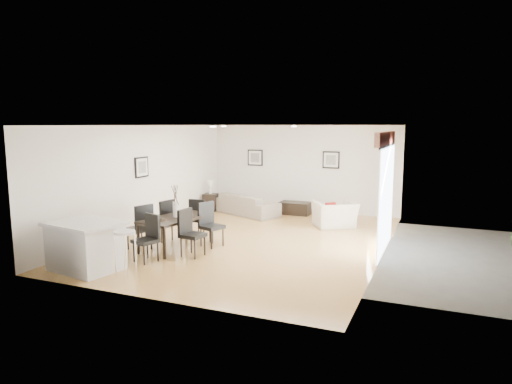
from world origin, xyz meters
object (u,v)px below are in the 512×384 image
at_px(dining_chair_head, 149,235).
at_px(dining_chair_foot, 199,216).
at_px(bar_stool, 125,237).
at_px(sofa, 247,204).
at_px(dining_chair_efar, 209,222).
at_px(coffee_table, 295,208).
at_px(side_table, 211,202).
at_px(dining_chair_enear, 189,230).
at_px(dining_chair_wfar, 164,218).
at_px(armchair, 335,214).
at_px(dining_table, 176,220).
at_px(kitchen_island, 86,245).
at_px(dining_chair_wnear, 141,225).

distance_m(dining_chair_head, dining_chair_foot, 2.08).
distance_m(dining_chair_head, bar_stool, 0.95).
height_order(sofa, dining_chair_efar, dining_chair_efar).
distance_m(coffee_table, side_table, 2.69).
distance_m(dining_chair_enear, dining_chair_foot, 1.56).
bearing_deg(dining_chair_enear, coffee_table, -1.32).
bearing_deg(dining_chair_wfar, dining_chair_enear, 66.13).
bearing_deg(sofa, dining_chair_enear, 122.31).
relative_size(armchair, dining_table, 0.59).
xyz_separation_m(dining_table, bar_stool, (0.18, -1.96, 0.08)).
height_order(sofa, dining_chair_head, dining_chair_head).
distance_m(dining_chair_enear, kitchen_island, 2.04).
distance_m(armchair, dining_table, 4.41).
height_order(sofa, dining_chair_foot, dining_chair_foot).
bearing_deg(dining_chair_foot, dining_chair_wnear, 68.09).
relative_size(dining_chair_foot, kitchen_island, 0.65).
xyz_separation_m(dining_chair_foot, coffee_table, (1.26, 3.67, -0.34)).
distance_m(armchair, dining_chair_enear, 4.41).
relative_size(dining_chair_wnear, kitchen_island, 0.69).
distance_m(dining_table, dining_chair_foot, 1.04).
relative_size(sofa, kitchen_island, 1.46).
relative_size(sofa, dining_chair_head, 2.27).
height_order(dining_chair_efar, bar_stool, dining_chair_efar).
relative_size(sofa, side_table, 3.89).
xyz_separation_m(dining_chair_enear, dining_chair_foot, (-0.59, 1.45, -0.02)).
relative_size(armchair, dining_chair_efar, 1.06).
xyz_separation_m(dining_chair_enear, dining_chair_efar, (0.00, 0.86, 0.00)).
height_order(sofa, bar_stool, bar_stool).
height_order(armchair, kitchen_island, kitchen_island).
relative_size(dining_chair_enear, bar_stool, 1.19).
xyz_separation_m(dining_chair_efar, bar_stool, (-0.41, -2.41, 0.16)).
bearing_deg(kitchen_island, dining_chair_foot, 85.57).
bearing_deg(kitchen_island, dining_chair_wfar, 95.78).
relative_size(armchair, dining_chair_wfar, 1.07).
relative_size(dining_chair_enear, dining_chair_efar, 0.99).
bearing_deg(coffee_table, kitchen_island, -106.35).
relative_size(dining_chair_wnear, bar_stool, 1.22).
bearing_deg(coffee_table, dining_chair_wnear, -109.42).
bearing_deg(bar_stool, kitchen_island, 180.00).
xyz_separation_m(dining_chair_enear, kitchen_island, (-1.32, -1.55, -0.08)).
distance_m(dining_chair_enear, bar_stool, 1.61).
bearing_deg(side_table, dining_chair_head, -74.96).
xyz_separation_m(dining_chair_wnear, bar_stool, (0.77, -1.52, 0.15)).
distance_m(armchair, side_table, 4.22).
xyz_separation_m(dining_chair_wnear, dining_chair_foot, (0.59, 1.48, -0.04)).
distance_m(dining_table, dining_chair_enear, 0.72).
bearing_deg(dining_chair_efar, dining_chair_wnear, 147.54).
xyz_separation_m(dining_chair_head, bar_stool, (0.15, -0.92, 0.18)).
relative_size(kitchen_island, bar_stool, 1.77).
xyz_separation_m(sofa, dining_chair_foot, (0.09, -3.06, 0.22)).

